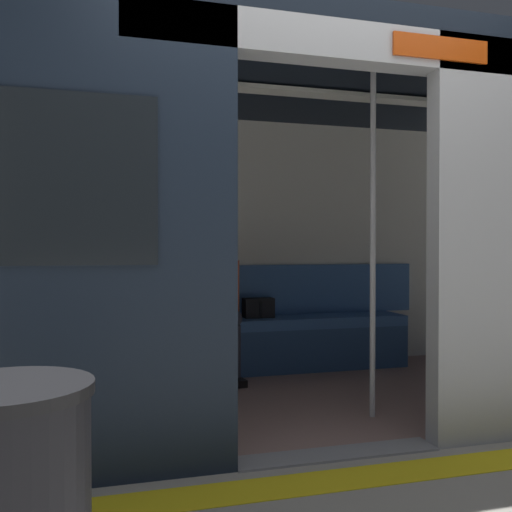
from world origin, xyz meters
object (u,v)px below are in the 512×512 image
(person_seated, at_px, (210,295))
(book, at_px, (165,320))
(grab_pole_door, at_px, (222,243))
(grab_pole_far, at_px, (373,243))
(handbag, at_px, (258,308))
(bench_seat, at_px, (241,332))
(train_car, at_px, (261,182))

(person_seated, xyz_separation_m, book, (0.36, -0.09, -0.20))
(grab_pole_door, bearing_deg, person_seated, -98.67)
(person_seated, height_order, grab_pole_far, grab_pole_far)
(handbag, distance_m, book, 0.81)
(bench_seat, xyz_separation_m, book, (0.63, -0.04, 0.12))
(bench_seat, relative_size, handbag, 11.55)
(book, relative_size, grab_pole_far, 0.10)
(bench_seat, relative_size, person_seated, 2.52)
(person_seated, height_order, grab_pole_door, grab_pole_door)
(handbag, bearing_deg, book, 1.78)
(handbag, height_order, book, handbag)
(handbag, relative_size, grab_pole_far, 0.12)
(grab_pole_door, bearing_deg, book, -84.48)
(bench_seat, distance_m, book, 0.65)
(bench_seat, height_order, person_seated, person_seated)
(train_car, relative_size, bench_seat, 2.13)
(train_car, distance_m, bench_seat, 1.47)
(handbag, bearing_deg, grab_pole_door, 66.52)
(train_car, height_order, handbag, train_car)
(bench_seat, bearing_deg, train_car, 84.34)
(book, distance_m, grab_pole_door, 1.63)
(grab_pole_far, bearing_deg, person_seated, -61.07)
(person_seated, bearing_deg, train_car, 102.66)
(person_seated, relative_size, handbag, 4.59)
(grab_pole_door, distance_m, grab_pole_far, 0.98)
(grab_pole_far, bearing_deg, book, -52.71)
(train_car, xyz_separation_m, handbag, (-0.26, -0.95, -0.98))
(book, xyz_separation_m, grab_pole_far, (-1.12, 1.47, 0.62))
(book, bearing_deg, grab_pole_far, 141.70)
(bench_seat, bearing_deg, grab_pole_far, 108.84)
(book, bearing_deg, handbag, -163.81)
(bench_seat, bearing_deg, book, -3.77)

